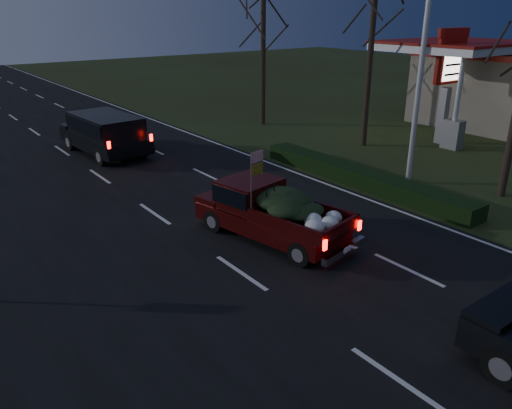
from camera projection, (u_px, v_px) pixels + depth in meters
ground at (241, 273)px, 12.93m from camera, size 120.00×120.00×0.00m
road_asphalt at (241, 273)px, 12.93m from camera, size 14.00×120.00×0.02m
hedge_row at (360, 177)px, 19.42m from camera, size 1.00×10.00×0.60m
light_pole at (425, 37)px, 17.73m from camera, size 0.50×0.90×9.16m
gas_price_pylon at (449, 67)px, 24.22m from camera, size 2.00×0.41×5.57m
gas_station_building at (508, 87)px, 30.08m from camera, size 10.00×7.00×4.00m
gas_canopy at (456, 51)px, 25.87m from camera, size 7.10×6.10×4.88m
bare_tree_mid at (374, 10)px, 22.82m from camera, size 3.60×3.60×8.50m
bare_tree_far at (263, 32)px, 27.88m from camera, size 3.60×3.60×7.00m
pickup_truck at (271, 209)px, 14.60m from camera, size 2.68×5.01×2.50m
lead_suv at (105, 130)px, 23.13m from camera, size 2.58×5.46×1.53m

